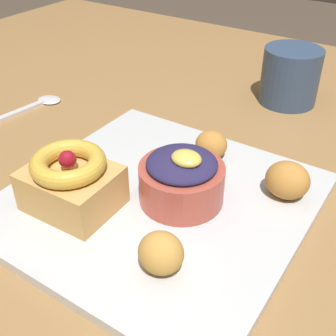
{
  "coord_description": "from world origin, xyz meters",
  "views": [
    {
      "loc": [
        0.19,
        -0.43,
        1.04
      ],
      "look_at": [
        -0.02,
        -0.1,
        0.77
      ],
      "focal_mm": 46.05,
      "sensor_mm": 36.0,
      "label": 1
    }
  ],
  "objects_px": {
    "front_plate": "(158,202)",
    "coffee_mug": "(292,76)",
    "fritter_middle": "(287,180)",
    "spoon": "(37,104)",
    "fritter_back": "(161,253)",
    "berry_ramekin": "(182,179)",
    "cake_slice": "(71,182)",
    "fritter_front": "(211,145)"
  },
  "relations": [
    {
      "from": "cake_slice",
      "to": "fritter_middle",
      "type": "distance_m",
      "value": 0.23
    },
    {
      "from": "cake_slice",
      "to": "fritter_front",
      "type": "height_order",
      "value": "cake_slice"
    },
    {
      "from": "fritter_back",
      "to": "cake_slice",
      "type": "bearing_deg",
      "value": 169.93
    },
    {
      "from": "berry_ramekin",
      "to": "fritter_back",
      "type": "relative_size",
      "value": 2.18
    },
    {
      "from": "berry_ramekin",
      "to": "fritter_middle",
      "type": "relative_size",
      "value": 1.89
    },
    {
      "from": "spoon",
      "to": "coffee_mug",
      "type": "relative_size",
      "value": 1.41
    },
    {
      "from": "front_plate",
      "to": "fritter_back",
      "type": "relative_size",
      "value": 7.38
    },
    {
      "from": "front_plate",
      "to": "berry_ramekin",
      "type": "height_order",
      "value": "berry_ramekin"
    },
    {
      "from": "spoon",
      "to": "coffee_mug",
      "type": "height_order",
      "value": "coffee_mug"
    },
    {
      "from": "fritter_back",
      "to": "berry_ramekin",
      "type": "bearing_deg",
      "value": 111.23
    },
    {
      "from": "front_plate",
      "to": "coffee_mug",
      "type": "relative_size",
      "value": 3.44
    },
    {
      "from": "cake_slice",
      "to": "coffee_mug",
      "type": "bearing_deg",
      "value": 76.67
    },
    {
      "from": "cake_slice",
      "to": "fritter_front",
      "type": "bearing_deg",
      "value": 65.47
    },
    {
      "from": "berry_ramekin",
      "to": "fritter_back",
      "type": "height_order",
      "value": "berry_ramekin"
    },
    {
      "from": "cake_slice",
      "to": "fritter_middle",
      "type": "bearing_deg",
      "value": 37.82
    },
    {
      "from": "fritter_middle",
      "to": "front_plate",
      "type": "bearing_deg",
      "value": -144.71
    },
    {
      "from": "front_plate",
      "to": "fritter_middle",
      "type": "relative_size",
      "value": 6.39
    },
    {
      "from": "fritter_front",
      "to": "front_plate",
      "type": "bearing_deg",
      "value": -94.33
    },
    {
      "from": "cake_slice",
      "to": "coffee_mug",
      "type": "height_order",
      "value": "coffee_mug"
    },
    {
      "from": "front_plate",
      "to": "fritter_middle",
      "type": "height_order",
      "value": "fritter_middle"
    },
    {
      "from": "cake_slice",
      "to": "coffee_mug",
      "type": "distance_m",
      "value": 0.4
    },
    {
      "from": "berry_ramekin",
      "to": "fritter_middle",
      "type": "distance_m",
      "value": 0.11
    },
    {
      "from": "fritter_back",
      "to": "spoon",
      "type": "height_order",
      "value": "fritter_back"
    },
    {
      "from": "cake_slice",
      "to": "fritter_middle",
      "type": "xyz_separation_m",
      "value": [
        0.18,
        0.14,
        -0.01
      ]
    },
    {
      "from": "berry_ramekin",
      "to": "coffee_mug",
      "type": "distance_m",
      "value": 0.32
    },
    {
      "from": "cake_slice",
      "to": "berry_ramekin",
      "type": "bearing_deg",
      "value": 38.12
    },
    {
      "from": "berry_ramekin",
      "to": "fritter_back",
      "type": "xyz_separation_m",
      "value": [
        0.04,
        -0.09,
        -0.01
      ]
    },
    {
      "from": "fritter_back",
      "to": "coffee_mug",
      "type": "relative_size",
      "value": 0.47
    },
    {
      "from": "berry_ramekin",
      "to": "fritter_back",
      "type": "bearing_deg",
      "value": -68.77
    },
    {
      "from": "berry_ramekin",
      "to": "spoon",
      "type": "distance_m",
      "value": 0.34
    },
    {
      "from": "cake_slice",
      "to": "fritter_back",
      "type": "height_order",
      "value": "cake_slice"
    },
    {
      "from": "spoon",
      "to": "fritter_middle",
      "type": "bearing_deg",
      "value": -85.28
    },
    {
      "from": "berry_ramekin",
      "to": "fritter_back",
      "type": "distance_m",
      "value": 0.1
    },
    {
      "from": "cake_slice",
      "to": "spoon",
      "type": "distance_m",
      "value": 0.29
    },
    {
      "from": "front_plate",
      "to": "berry_ramekin",
      "type": "xyz_separation_m",
      "value": [
        0.02,
        0.01,
        0.03
      ]
    },
    {
      "from": "fritter_middle",
      "to": "coffee_mug",
      "type": "distance_m",
      "value": 0.27
    },
    {
      "from": "fritter_back",
      "to": "spoon",
      "type": "xyz_separation_m",
      "value": [
        -0.36,
        0.18,
        -0.03
      ]
    },
    {
      "from": "berry_ramekin",
      "to": "coffee_mug",
      "type": "relative_size",
      "value": 1.02
    },
    {
      "from": "fritter_back",
      "to": "front_plate",
      "type": "bearing_deg",
      "value": 126.19
    },
    {
      "from": "spoon",
      "to": "front_plate",
      "type": "bearing_deg",
      "value": -100.99
    },
    {
      "from": "fritter_front",
      "to": "fritter_back",
      "type": "distance_m",
      "value": 0.2
    },
    {
      "from": "cake_slice",
      "to": "fritter_middle",
      "type": "height_order",
      "value": "cake_slice"
    }
  ]
}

